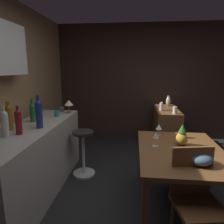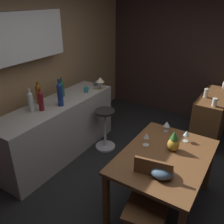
{
  "view_description": "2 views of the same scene",
  "coord_description": "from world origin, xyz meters",
  "px_view_note": "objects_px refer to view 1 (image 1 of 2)",
  "views": [
    {
      "loc": [
        -2.3,
        0.29,
        1.61
      ],
      "look_at": [
        0.39,
        0.59,
        1.04
      ],
      "focal_mm": 32.97,
      "sensor_mm": 36.0,
      "label": 1
    },
    {
      "loc": [
        -2.3,
        -0.92,
        2.36
      ],
      "look_at": [
        0.17,
        0.66,
        0.93
      ],
      "focal_mm": 38.76,
      "sensor_mm": 36.0,
      "label": 2
    }
  ],
  "objects_px": {
    "chair_near_window": "(196,197)",
    "pillar_candle_short": "(161,106)",
    "cup_teal": "(57,113)",
    "cup_slate": "(62,109)",
    "bar_stool": "(83,152)",
    "wine_bottle_clear": "(5,123)",
    "wine_bottle_cobalt": "(39,113)",
    "pillar_candle_tall": "(175,110)",
    "sideboard_cabinet": "(166,129)",
    "wine_bottle_amber": "(9,116)",
    "wine_bottle_ruby": "(18,121)",
    "vase_ceramic_ivory": "(168,101)",
    "pineapple_centerpiece": "(182,136)",
    "wine_glass_right": "(183,130)",
    "cup_cream": "(0,129)",
    "wine_glass_left": "(159,127)",
    "counter_lamp": "(69,103)",
    "wine_glass_center": "(156,136)",
    "dining_table": "(180,157)",
    "fruit_bowl": "(200,158)",
    "wine_bottle_green": "(32,112)"
  },
  "relations": [
    {
      "from": "chair_near_window",
      "to": "pillar_candle_short",
      "type": "relative_size",
      "value": 5.3
    },
    {
      "from": "cup_teal",
      "to": "cup_slate",
      "type": "height_order",
      "value": "cup_teal"
    },
    {
      "from": "bar_stool",
      "to": "wine_bottle_clear",
      "type": "relative_size",
      "value": 2.07
    },
    {
      "from": "wine_bottle_cobalt",
      "to": "pillar_candle_tall",
      "type": "xyz_separation_m",
      "value": [
        1.36,
        -1.86,
        -0.2
      ]
    },
    {
      "from": "sideboard_cabinet",
      "to": "wine_bottle_amber",
      "type": "height_order",
      "value": "wine_bottle_amber"
    },
    {
      "from": "wine_bottle_ruby",
      "to": "vase_ceramic_ivory",
      "type": "distance_m",
      "value": 3.14
    },
    {
      "from": "pineapple_centerpiece",
      "to": "wine_bottle_amber",
      "type": "xyz_separation_m",
      "value": [
        -0.14,
        2.01,
        0.22
      ]
    },
    {
      "from": "wine_glass_right",
      "to": "cup_cream",
      "type": "xyz_separation_m",
      "value": [
        -0.54,
        2.11,
        0.1
      ]
    },
    {
      "from": "wine_glass_left",
      "to": "wine_bottle_clear",
      "type": "distance_m",
      "value": 1.85
    },
    {
      "from": "wine_glass_left",
      "to": "wine_bottle_ruby",
      "type": "bearing_deg",
      "value": 112.54
    },
    {
      "from": "chair_near_window",
      "to": "pillar_candle_short",
      "type": "height_order",
      "value": "pillar_candle_short"
    },
    {
      "from": "pineapple_centerpiece",
      "to": "cup_slate",
      "type": "distance_m",
      "value": 2.01
    },
    {
      "from": "bar_stool",
      "to": "counter_lamp",
      "type": "bearing_deg",
      "value": 44.14
    },
    {
      "from": "pillar_candle_tall",
      "to": "wine_glass_center",
      "type": "bearing_deg",
      "value": 161.63
    },
    {
      "from": "cup_teal",
      "to": "wine_bottle_clear",
      "type": "bearing_deg",
      "value": 169.51
    },
    {
      "from": "cup_slate",
      "to": "counter_lamp",
      "type": "xyz_separation_m",
      "value": [
        -0.11,
        -0.17,
        0.12
      ]
    },
    {
      "from": "dining_table",
      "to": "chair_near_window",
      "type": "bearing_deg",
      "value": -175.73
    },
    {
      "from": "vase_ceramic_ivory",
      "to": "wine_bottle_amber",
      "type": "bearing_deg",
      "value": 136.25
    },
    {
      "from": "wine_glass_right",
      "to": "counter_lamp",
      "type": "height_order",
      "value": "counter_lamp"
    },
    {
      "from": "wine_bottle_amber",
      "to": "dining_table",
      "type": "bearing_deg",
      "value": -90.12
    },
    {
      "from": "fruit_bowl",
      "to": "wine_bottle_ruby",
      "type": "height_order",
      "value": "wine_bottle_ruby"
    },
    {
      "from": "sideboard_cabinet",
      "to": "wine_glass_right",
      "type": "bearing_deg",
      "value": 179.15
    },
    {
      "from": "wine_glass_left",
      "to": "cup_teal",
      "type": "distance_m",
      "value": 1.52
    },
    {
      "from": "wine_glass_center",
      "to": "dining_table",
      "type": "bearing_deg",
      "value": -104.55
    },
    {
      "from": "counter_lamp",
      "to": "cup_teal",
      "type": "bearing_deg",
      "value": 154.16
    },
    {
      "from": "chair_near_window",
      "to": "vase_ceramic_ivory",
      "type": "distance_m",
      "value": 2.82
    },
    {
      "from": "dining_table",
      "to": "pillar_candle_tall",
      "type": "distance_m",
      "value": 1.51
    },
    {
      "from": "dining_table",
      "to": "pineapple_centerpiece",
      "type": "height_order",
      "value": "pineapple_centerpiece"
    },
    {
      "from": "wine_bottle_ruby",
      "to": "pillar_candle_short",
      "type": "height_order",
      "value": "wine_bottle_ruby"
    },
    {
      "from": "counter_lamp",
      "to": "cup_cream",
      "type": "bearing_deg",
      "value": 158.49
    },
    {
      "from": "counter_lamp",
      "to": "vase_ceramic_ivory",
      "type": "distance_m",
      "value": 2.21
    },
    {
      "from": "pineapple_centerpiece",
      "to": "cup_teal",
      "type": "height_order",
      "value": "pineapple_centerpiece"
    },
    {
      "from": "wine_bottle_amber",
      "to": "pillar_candle_short",
      "type": "xyz_separation_m",
      "value": [
        1.78,
        -1.98,
        -0.17
      ]
    },
    {
      "from": "wine_glass_right",
      "to": "cup_slate",
      "type": "distance_m",
      "value": 1.97
    },
    {
      "from": "pillar_candle_short",
      "to": "wine_glass_left",
      "type": "bearing_deg",
      "value": 171.73
    },
    {
      "from": "pillar_candle_tall",
      "to": "chair_near_window",
      "type": "bearing_deg",
      "value": 175.39
    },
    {
      "from": "wine_bottle_clear",
      "to": "cup_teal",
      "type": "xyz_separation_m",
      "value": [
        0.98,
        -0.18,
        -0.11
      ]
    },
    {
      "from": "wine_bottle_green",
      "to": "cup_teal",
      "type": "height_order",
      "value": "wine_bottle_green"
    },
    {
      "from": "bar_stool",
      "to": "pillar_candle_short",
      "type": "xyz_separation_m",
      "value": [
        1.11,
        -1.27,
        0.52
      ]
    },
    {
      "from": "cup_teal",
      "to": "pillar_candle_tall",
      "type": "xyz_separation_m",
      "value": [
        0.74,
        -1.88,
        -0.06
      ]
    },
    {
      "from": "wine_bottle_clear",
      "to": "wine_bottle_green",
      "type": "bearing_deg",
      "value": 2.01
    },
    {
      "from": "wine_glass_left",
      "to": "wine_glass_right",
      "type": "height_order",
      "value": "wine_glass_right"
    },
    {
      "from": "fruit_bowl",
      "to": "cup_slate",
      "type": "distance_m",
      "value": 2.33
    },
    {
      "from": "sideboard_cabinet",
      "to": "pineapple_centerpiece",
      "type": "xyz_separation_m",
      "value": [
        -1.79,
        0.09,
        0.44
      ]
    },
    {
      "from": "wine_bottle_green",
      "to": "wine_glass_right",
      "type": "bearing_deg",
      "value": -89.62
    },
    {
      "from": "cup_slate",
      "to": "pillar_candle_tall",
      "type": "bearing_deg",
      "value": -78.7
    },
    {
      "from": "dining_table",
      "to": "wine_glass_left",
      "type": "height_order",
      "value": "wine_glass_left"
    },
    {
      "from": "pineapple_centerpiece",
      "to": "wine_bottle_amber",
      "type": "height_order",
      "value": "wine_bottle_amber"
    },
    {
      "from": "wine_glass_right",
      "to": "wine_bottle_amber",
      "type": "distance_m",
      "value": 2.13
    },
    {
      "from": "counter_lamp",
      "to": "chair_near_window",
      "type": "bearing_deg",
      "value": -132.59
    }
  ]
}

